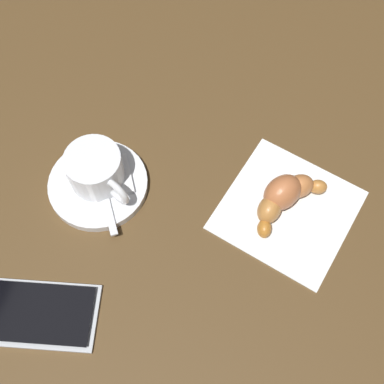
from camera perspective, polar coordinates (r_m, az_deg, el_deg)
ground_plane at (r=0.63m, az=-0.29°, el=-2.06°), size 1.80×1.80×0.00m
saucer at (r=0.65m, az=-10.47°, el=0.83°), size 0.13×0.13×0.01m
espresso_cup at (r=0.63m, az=-10.88°, el=2.22°), size 0.09×0.07×0.05m
teaspoon at (r=0.65m, az=-10.24°, el=1.59°), size 0.08×0.11×0.01m
sugar_packet at (r=0.65m, az=-7.71°, el=2.00°), size 0.05×0.06×0.01m
napkin at (r=0.64m, az=10.66°, el=-1.97°), size 0.18×0.18×0.00m
croissant at (r=0.63m, az=10.28°, el=-0.44°), size 0.08×0.10×0.05m
cell_phone at (r=0.61m, az=-16.84°, el=-12.95°), size 0.15×0.11×0.01m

